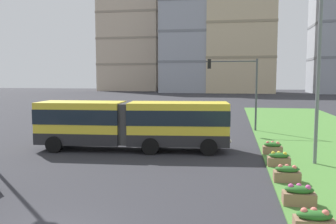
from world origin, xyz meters
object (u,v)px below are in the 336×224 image
(articulated_bus, at_px, (133,124))
(flower_planter_0, at_px, (314,222))
(traffic_light_far_right, at_px, (239,81))
(flower_planter_4, at_px, (273,148))
(flower_planter_1, at_px, (299,195))
(streetlight_median, at_px, (319,68))
(apartment_tower_westcentre, at_px, (188,36))
(apartment_tower_west, at_px, (132,29))
(apartment_tower_centre, at_px, (241,9))
(flower_planter_2, at_px, (287,174))
(flower_planter_3, at_px, (279,159))

(articulated_bus, bearing_deg, flower_planter_0, -51.82)
(traffic_light_far_right, bearing_deg, flower_planter_0, -84.83)
(flower_planter_4, bearing_deg, traffic_light_far_right, 101.05)
(flower_planter_1, xyz_separation_m, streetlight_median, (1.90, 6.39, 4.54))
(apartment_tower_westcentre, bearing_deg, apartment_tower_west, 156.04)
(articulated_bus, height_order, streetlight_median, streetlight_median)
(apartment_tower_westcentre, bearing_deg, apartment_tower_centre, -10.37)
(flower_planter_0, distance_m, apartment_tower_westcentre, 104.13)
(flower_planter_1, bearing_deg, flower_planter_4, 90.00)
(flower_planter_0, distance_m, traffic_light_far_right, 20.43)
(flower_planter_1, xyz_separation_m, flower_planter_2, (0.00, 2.80, 0.00))
(flower_planter_4, xyz_separation_m, traffic_light_far_right, (-1.81, 9.26, 3.77))
(traffic_light_far_right, bearing_deg, flower_planter_1, -84.15)
(flower_planter_1, distance_m, flower_planter_2, 2.80)
(flower_planter_1, relative_size, apartment_tower_westcentre, 0.03)
(flower_planter_1, height_order, traffic_light_far_right, traffic_light_far_right)
(flower_planter_0, xyz_separation_m, traffic_light_far_right, (-1.81, 20.00, 3.77))
(flower_planter_4, distance_m, apartment_tower_westcentre, 93.70)
(apartment_tower_westcentre, height_order, apartment_tower_centre, apartment_tower_centre)
(traffic_light_far_right, relative_size, apartment_tower_west, 0.14)
(flower_planter_1, xyz_separation_m, traffic_light_far_right, (-1.81, 17.67, 3.77))
(flower_planter_0, relative_size, flower_planter_3, 1.00)
(traffic_light_far_right, bearing_deg, articulated_bus, -125.34)
(flower_planter_0, relative_size, flower_planter_2, 1.00)
(streetlight_median, height_order, apartment_tower_west, apartment_tower_west)
(streetlight_median, bearing_deg, apartment_tower_west, 111.03)
(flower_planter_0, relative_size, apartment_tower_west, 0.03)
(traffic_light_far_right, height_order, streetlight_median, streetlight_median)
(flower_planter_3, xyz_separation_m, streetlight_median, (1.90, 0.87, 4.54))
(apartment_tower_centre, bearing_deg, flower_planter_1, -89.86)
(traffic_light_far_right, xyz_separation_m, apartment_tower_centre, (1.58, 78.41, 20.49))
(flower_planter_1, bearing_deg, flower_planter_2, 90.00)
(flower_planter_3, bearing_deg, articulated_bus, 161.38)
(traffic_light_far_right, bearing_deg, flower_planter_2, -83.06)
(traffic_light_far_right, height_order, apartment_tower_westcentre, apartment_tower_westcentre)
(apartment_tower_westcentre, xyz_separation_m, apartment_tower_centre, (16.22, -2.97, 7.09))
(traffic_light_far_right, bearing_deg, apartment_tower_westcentre, 100.20)
(apartment_tower_centre, bearing_deg, articulated_bus, -95.33)
(articulated_bus, height_order, apartment_tower_westcentre, apartment_tower_westcentre)
(flower_planter_2, bearing_deg, streetlight_median, 62.12)
(articulated_bus, distance_m, flower_planter_2, 10.15)
(flower_planter_0, distance_m, flower_planter_2, 5.14)
(flower_planter_1, bearing_deg, articulated_bus, 135.17)
(apartment_tower_westcentre, bearing_deg, flower_planter_4, -79.71)
(apartment_tower_centre, bearing_deg, flower_planter_4, -89.85)
(articulated_bus, relative_size, apartment_tower_west, 0.28)
(flower_planter_3, relative_size, flower_planter_4, 1.00)
(flower_planter_4, xyz_separation_m, streetlight_median, (1.90, -2.01, 4.54))
(flower_planter_1, distance_m, flower_planter_4, 8.41)
(flower_planter_1, height_order, flower_planter_2, same)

